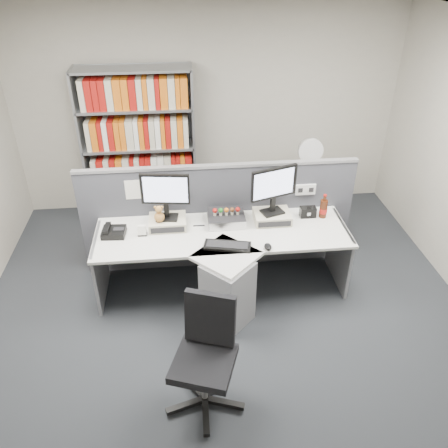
{
  "coord_description": "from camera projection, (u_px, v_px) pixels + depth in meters",
  "views": [
    {
      "loc": [
        -0.38,
        -3.09,
        3.3
      ],
      "look_at": [
        0.0,
        0.65,
        0.92
      ],
      "focal_mm": 36.74,
      "sensor_mm": 36.0,
      "label": 1
    }
  ],
  "objects": [
    {
      "name": "desk_phone",
      "position": [
        113.0,
        232.0,
        4.62
      ],
      "size": [
        0.24,
        0.22,
        0.1
      ],
      "color": "black",
      "rests_on": "desk"
    },
    {
      "name": "keyboard",
      "position": [
        227.0,
        246.0,
        4.46
      ],
      "size": [
        0.48,
        0.27,
        0.03
      ],
      "color": "black",
      "rests_on": "desk"
    },
    {
      "name": "filing_cabinet",
      "position": [
        305.0,
        201.0,
        5.98
      ],
      "size": [
        0.45,
        0.61,
        0.7
      ],
      "color": "gray",
      "rests_on": "ground"
    },
    {
      "name": "desktop_pc",
      "position": [
        226.0,
        218.0,
        4.82
      ],
      "size": [
        0.38,
        0.34,
        0.1
      ],
      "color": "black",
      "rests_on": "desk"
    },
    {
      "name": "ground",
      "position": [
        231.0,
        341.0,
        4.39
      ],
      "size": [
        5.5,
        5.5,
        0.0
      ],
      "primitive_type": "plane",
      "color": "#2E3237",
      "rests_on": "ground"
    },
    {
      "name": "plush_toy",
      "position": [
        159.0,
        215.0,
        4.63
      ],
      "size": [
        0.11,
        0.11,
        0.18
      ],
      "color": "#A87538",
      "rests_on": "monitor_riser_left"
    },
    {
      "name": "monitor_left",
      "position": [
        165.0,
        193.0,
        4.57
      ],
      "size": [
        0.49,
        0.18,
        0.5
      ],
      "color": "black",
      "rests_on": "monitor_riser_left"
    },
    {
      "name": "room_shell",
      "position": [
        233.0,
        172.0,
        3.43
      ],
      "size": [
        5.04,
        5.54,
        2.72
      ],
      "color": "#B3AEA0",
      "rests_on": "ground"
    },
    {
      "name": "shelving_unit",
      "position": [
        140.0,
        149.0,
        5.84
      ],
      "size": [
        1.41,
        0.4,
        2.0
      ],
      "color": "gray",
      "rests_on": "ground"
    },
    {
      "name": "desk",
      "position": [
        225.0,
        265.0,
        4.64
      ],
      "size": [
        2.6,
        1.2,
        0.72
      ],
      "color": "silver",
      "rests_on": "ground"
    },
    {
      "name": "partition",
      "position": [
        219.0,
        216.0,
        5.09
      ],
      "size": [
        3.0,
        0.08,
        1.27
      ],
      "color": "#44464D",
      "rests_on": "ground"
    },
    {
      "name": "figurines",
      "position": [
        226.0,
        211.0,
        4.75
      ],
      "size": [
        0.29,
        0.05,
        0.09
      ],
      "color": "beige",
      "rests_on": "desktop_pc"
    },
    {
      "name": "monitor_riser_left",
      "position": [
        168.0,
        222.0,
        4.75
      ],
      "size": [
        0.38,
        0.31,
        0.1
      ],
      "color": "beige",
      "rests_on": "desk"
    },
    {
      "name": "monitor_riser_right",
      "position": [
        272.0,
        217.0,
        4.84
      ],
      "size": [
        0.38,
        0.31,
        0.1
      ],
      "color": "beige",
      "rests_on": "desk"
    },
    {
      "name": "desk_calendar",
      "position": [
        142.0,
        231.0,
        4.61
      ],
      "size": [
        0.09,
        0.07,
        0.11
      ],
      "color": "black",
      "rests_on": "desk"
    },
    {
      "name": "mouse",
      "position": [
        268.0,
        247.0,
        4.43
      ],
      "size": [
        0.07,
        0.11,
        0.04
      ],
      "primitive_type": "ellipsoid",
      "color": "black",
      "rests_on": "desk"
    },
    {
      "name": "desk_fan",
      "position": [
        310.0,
        153.0,
        5.62
      ],
      "size": [
        0.31,
        0.18,
        0.52
      ],
      "color": "white",
      "rests_on": "filing_cabinet"
    },
    {
      "name": "monitor_right",
      "position": [
        274.0,
        187.0,
        4.65
      ],
      "size": [
        0.49,
        0.23,
        0.52
      ],
      "color": "black",
      "rests_on": "monitor_riser_right"
    },
    {
      "name": "cola_bottle",
      "position": [
        323.0,
        209.0,
        4.89
      ],
      "size": [
        0.08,
        0.08,
        0.27
      ],
      "color": "#3F190A",
      "rests_on": "desk"
    },
    {
      "name": "speaker",
      "position": [
        308.0,
        212.0,
        4.92
      ],
      "size": [
        0.17,
        0.09,
        0.11
      ],
      "primitive_type": "cube",
      "color": "black",
      "rests_on": "desk"
    },
    {
      "name": "office_chair",
      "position": [
        206.0,
        352.0,
        3.6
      ],
      "size": [
        0.65,
        0.65,
        0.97
      ],
      "color": "silver",
      "rests_on": "ground"
    }
  ]
}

